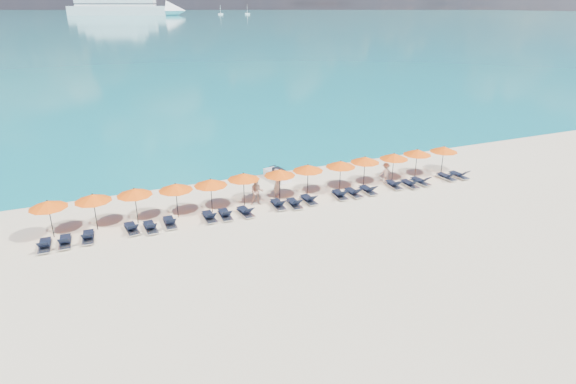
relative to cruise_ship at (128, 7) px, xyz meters
name	(u,v)px	position (x,y,z in m)	size (l,w,h in m)	color
ground	(308,228)	(-54.26, -572.42, -9.28)	(1400.00, 1400.00, 0.00)	beige
sea	(75,14)	(-54.26, 87.58, -9.27)	(1600.00, 1300.00, 0.01)	#1FA9B2
cruise_ship	(128,7)	(0.00, 0.00, 0.00)	(126.73, 65.56, 35.66)	white
sailboat_near	(247,13)	(138.02, -4.01, -8.16)	(5.97, 1.99, 10.95)	white
sailboat_far	(221,14)	(104.28, -4.28, -8.16)	(5.94, 1.98, 10.90)	white
jetski	(277,175)	(-52.73, -563.92, -8.91)	(1.39, 2.65, 0.90)	silver
beachgoer_a	(278,183)	(-54.00, -567.05, -8.29)	(0.72, 0.47, 1.98)	tan
beachgoer_b	(257,192)	(-55.80, -567.86, -8.39)	(0.87, 0.50, 1.79)	tan
beachgoer_c	(386,173)	(-45.73, -567.82, -8.50)	(1.01, 0.47, 1.56)	tan
umbrella_0	(48,204)	(-68.02, -567.72, -7.26)	(2.10, 2.10, 2.28)	black
umbrella_1	(93,198)	(-65.69, -567.69, -7.26)	(2.10, 2.10, 2.28)	black
umbrella_2	(134,192)	(-63.39, -567.68, -7.26)	(2.10, 2.10, 2.28)	black
umbrella_3	(175,187)	(-61.00, -567.84, -7.26)	(2.10, 2.10, 2.28)	black
umbrella_4	(211,182)	(-58.84, -567.90, -7.26)	(2.10, 2.10, 2.28)	black
umbrella_5	(243,176)	(-56.61, -567.66, -7.26)	(2.10, 2.10, 2.28)	black
umbrella_6	(280,172)	(-54.19, -567.89, -7.26)	(2.10, 2.10, 2.28)	black
umbrella_7	(308,168)	(-52.06, -567.76, -7.26)	(2.10, 2.10, 2.28)	black
umbrella_8	(341,164)	(-49.62, -567.91, -7.26)	(2.10, 2.10, 2.28)	black
umbrella_9	(365,160)	(-47.53, -567.72, -7.26)	(2.10, 2.10, 2.28)	black
umbrella_10	(394,156)	(-45.17, -567.87, -7.26)	(2.10, 2.10, 2.28)	black
umbrella_11	(417,152)	(-42.95, -567.70, -7.26)	(2.10, 2.10, 2.28)	black
umbrella_12	(444,149)	(-40.59, -567.86, -7.26)	(2.10, 2.10, 2.28)	black
lounger_0	(45,245)	(-68.44, -569.10, -9.04)	(0.70, 1.73, 0.66)	silver
lounger_1	(65,241)	(-67.43, -569.08, -9.04)	(0.70, 1.73, 0.66)	silver
lounger_2	(88,237)	(-66.25, -568.99, -9.04)	(0.76, 1.74, 0.66)	silver
lounger_3	(132,228)	(-63.88, -568.82, -9.04)	(0.79, 1.76, 0.66)	silver
lounger_4	(150,227)	(-62.85, -569.08, -9.04)	(0.71, 1.73, 0.66)	silver
lounger_5	(170,222)	(-61.70, -568.88, -9.04)	(0.63, 1.71, 0.66)	silver
lounger_6	(209,217)	(-59.32, -569.01, -9.04)	(0.63, 1.70, 0.66)	silver
lounger_7	(225,214)	(-58.34, -569.07, -9.04)	(0.69, 1.73, 0.66)	silver
lounger_8	(246,212)	(-57.06, -569.20, -9.04)	(0.79, 1.75, 0.66)	silver
lounger_9	(278,204)	(-54.73, -568.90, -9.04)	(0.72, 1.73, 0.66)	silver
lounger_10	(294,203)	(-53.70, -569.20, -9.04)	(0.68, 1.72, 0.66)	silver
lounger_11	(309,199)	(-52.54, -568.95, -9.04)	(0.65, 1.71, 0.66)	silver
lounger_12	(340,194)	(-50.23, -569.01, -9.04)	(0.78, 1.75, 0.66)	silver
lounger_13	(354,192)	(-49.17, -569.06, -9.04)	(0.64, 1.71, 0.66)	silver
lounger_14	(368,190)	(-47.97, -569.04, -9.04)	(0.62, 1.70, 0.66)	silver
lounger_15	(394,184)	(-45.69, -568.86, -9.04)	(0.77, 1.75, 0.66)	silver
lounger_16	(410,184)	(-44.55, -569.19, -9.04)	(0.63, 1.70, 0.66)	silver
lounger_17	(421,181)	(-43.48, -569.05, -9.04)	(0.79, 1.75, 0.66)	silver
lounger_18	(447,176)	(-41.04, -569.01, -9.04)	(0.76, 1.75, 0.66)	silver
lounger_19	(459,175)	(-39.94, -569.11, -9.04)	(0.77, 1.75, 0.66)	silver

